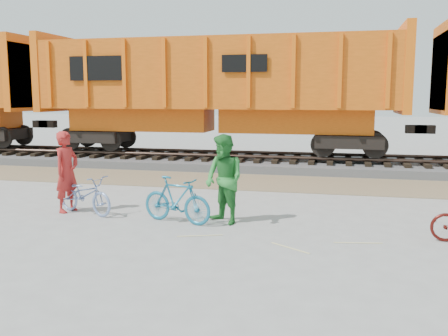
{
  "coord_description": "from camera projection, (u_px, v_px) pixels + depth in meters",
  "views": [
    {
      "loc": [
        1.6,
        -9.91,
        2.71
      ],
      "look_at": [
        -1.05,
        1.5,
        1.02
      ],
      "focal_mm": 40.0,
      "sensor_mm": 36.0,
      "label": 1
    }
  ],
  "objects": [
    {
      "name": "ballast_bed",
      "position": [
        295.0,
        164.0,
        18.96
      ],
      "size": [
        120.0,
        4.0,
        0.3
      ],
      "primitive_type": "cube",
      "color": "slate",
      "rests_on": "ground"
    },
    {
      "name": "ground",
      "position": [
        257.0,
        228.0,
        10.31
      ],
      "size": [
        120.0,
        120.0,
        0.0
      ],
      "primitive_type": "plane",
      "color": "#9E9E99",
      "rests_on": "ground"
    },
    {
      "name": "person_man",
      "position": [
        224.0,
        179.0,
        10.61
      ],
      "size": [
        1.18,
        1.15,
        1.92
      ],
      "primitive_type": "imported",
      "rotation": [
        0.0,
        0.0,
        -0.66
      ],
      "color": "#298031",
      "rests_on": "ground"
    },
    {
      "name": "track",
      "position": [
        296.0,
        156.0,
        18.91
      ],
      "size": [
        120.0,
        2.6,
        0.24
      ],
      "color": "black",
      "rests_on": "ballast_bed"
    },
    {
      "name": "bicycle_blue",
      "position": [
        85.0,
        194.0,
        11.56
      ],
      "size": [
        1.82,
        1.19,
        0.9
      ],
      "primitive_type": "imported",
      "rotation": [
        0.0,
        0.0,
        1.19
      ],
      "color": "#778FC1",
      "rests_on": "ground"
    },
    {
      "name": "bicycle_teal",
      "position": [
        177.0,
        200.0,
        10.71
      ],
      "size": [
        1.74,
        0.9,
        1.01
      ],
      "primitive_type": "imported",
      "rotation": [
        0.0,
        0.0,
        1.3
      ],
      "color": "#19698A",
      "rests_on": "ground"
    },
    {
      "name": "person_solo",
      "position": [
        67.0,
        172.0,
        11.7
      ],
      "size": [
        0.58,
        0.77,
        1.91
      ],
      "primitive_type": "imported",
      "rotation": [
        0.0,
        0.0,
        1.38
      ],
      "color": "#A9221F",
      "rests_on": "ground"
    },
    {
      "name": "gravel_strip",
      "position": [
        286.0,
        183.0,
        15.61
      ],
      "size": [
        120.0,
        3.0,
        0.02
      ],
      "primitive_type": "cube",
      "color": "#8A7655",
      "rests_on": "ground"
    },
    {
      "name": "hopper_car_center",
      "position": [
        216.0,
        88.0,
        19.25
      ],
      "size": [
        14.0,
        3.13,
        4.65
      ],
      "color": "black",
      "rests_on": "track"
    }
  ]
}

